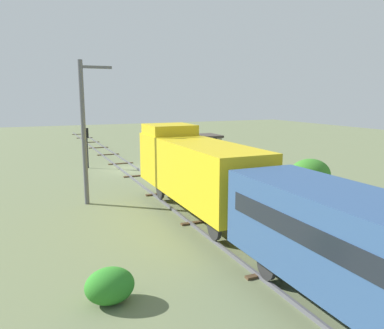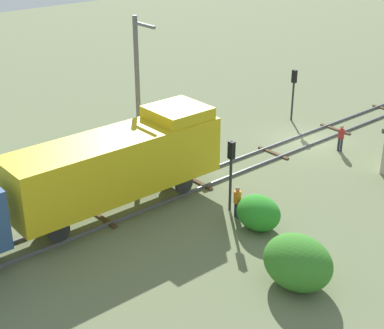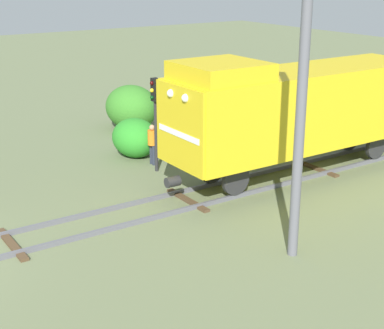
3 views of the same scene
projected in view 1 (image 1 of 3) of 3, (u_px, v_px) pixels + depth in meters
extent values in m
plane|color=#66704C|center=(129.00, 170.00, 33.46)|extent=(111.79, 111.79, 0.00)
cube|color=#595960|center=(136.00, 168.00, 33.73)|extent=(0.10, 74.52, 0.16)
cube|color=#595960|center=(121.00, 169.00, 33.16)|extent=(0.10, 74.52, 0.16)
cube|color=#4C3823|center=(79.00, 134.00, 64.23)|extent=(2.40, 0.24, 0.09)
cube|color=#4C3823|center=(84.00, 138.00, 58.63)|extent=(2.40, 0.24, 0.09)
cube|color=#4C3823|center=(91.00, 142.00, 53.03)|extent=(2.40, 0.24, 0.09)
cube|color=#4C3823|center=(98.00, 148.00, 47.44)|extent=(2.40, 0.24, 0.09)
cube|color=#4C3823|center=(108.00, 154.00, 41.84)|extent=(2.40, 0.24, 0.09)
cube|color=#4C3823|center=(121.00, 163.00, 36.25)|extent=(2.40, 0.24, 0.09)
cube|color=#4C3823|center=(138.00, 176.00, 30.65)|extent=(2.40, 0.24, 0.09)
cube|color=#4C3823|center=(163.00, 193.00, 25.05)|extent=(2.40, 0.24, 0.09)
cube|color=#4C3823|center=(203.00, 221.00, 19.46)|extent=(2.40, 0.24, 0.09)
cube|color=#4C3823|center=(274.00, 272.00, 13.86)|extent=(2.40, 0.24, 0.09)
cube|color=gold|center=(195.00, 168.00, 19.85)|extent=(2.90, 11.00, 2.90)
cube|color=gold|center=(169.00, 129.00, 23.05)|extent=(2.75, 2.80, 0.60)
cube|color=gold|center=(161.00, 154.00, 24.85)|extent=(2.84, 0.10, 2.84)
cube|color=white|center=(161.00, 156.00, 24.92)|extent=(2.46, 0.06, 0.20)
sphere|color=white|center=(167.00, 137.00, 24.87)|extent=(0.28, 0.28, 0.28)
sphere|color=white|center=(154.00, 137.00, 24.52)|extent=(0.28, 0.28, 0.28)
cylinder|color=#262628|center=(160.00, 180.00, 25.45)|extent=(0.36, 0.50, 0.36)
cylinder|color=#262628|center=(182.00, 188.00, 23.83)|extent=(0.18, 1.10, 1.10)
cylinder|color=#262628|center=(160.00, 190.00, 23.26)|extent=(0.18, 1.10, 1.10)
cylinder|color=#262628|center=(242.00, 224.00, 17.16)|extent=(0.18, 1.10, 1.10)
cylinder|color=#262628|center=(214.00, 228.00, 16.59)|extent=(0.18, 1.10, 1.10)
cylinder|color=#262628|center=(300.00, 259.00, 13.57)|extent=(0.16, 0.96, 0.96)
cylinder|color=#262628|center=(267.00, 266.00, 13.00)|extent=(0.16, 0.96, 0.96)
cylinder|color=#262628|center=(87.00, 148.00, 33.89)|extent=(0.14, 0.14, 3.65)
cube|color=black|center=(86.00, 133.00, 33.65)|extent=(0.32, 0.24, 0.90)
sphere|color=red|center=(86.00, 130.00, 33.72)|extent=(0.16, 0.16, 0.16)
sphere|color=#3C3306|center=(86.00, 133.00, 33.77)|extent=(0.16, 0.16, 0.16)
sphere|color=black|center=(86.00, 136.00, 33.82)|extent=(0.16, 0.16, 0.16)
cylinder|color=#262628|center=(214.00, 165.00, 25.39)|extent=(0.14, 0.14, 3.76)
cube|color=black|center=(214.00, 144.00, 25.13)|extent=(0.32, 0.24, 0.90)
sphere|color=#390606|center=(213.00, 140.00, 25.21)|extent=(0.16, 0.16, 0.16)
sphere|color=yellow|center=(213.00, 144.00, 25.26)|extent=(0.16, 0.16, 0.16)
sphere|color=black|center=(213.00, 148.00, 25.31)|extent=(0.16, 0.16, 0.16)
cylinder|color=#262B38|center=(154.00, 162.00, 34.69)|extent=(0.15, 0.15, 0.85)
cylinder|color=#262B38|center=(152.00, 162.00, 34.61)|extent=(0.15, 0.15, 0.85)
cylinder|color=maroon|center=(153.00, 155.00, 34.52)|extent=(0.38, 0.38, 0.62)
sphere|color=tan|center=(153.00, 150.00, 34.44)|extent=(0.23, 0.23, 0.23)
cylinder|color=#262B38|center=(227.00, 185.00, 25.76)|extent=(0.15, 0.15, 0.85)
cylinder|color=#262B38|center=(224.00, 186.00, 25.68)|extent=(0.15, 0.15, 0.85)
cylinder|color=orange|center=(226.00, 175.00, 25.59)|extent=(0.38, 0.38, 0.62)
sphere|color=tan|center=(226.00, 169.00, 25.51)|extent=(0.23, 0.23, 0.23)
cylinder|color=#595960|center=(84.00, 134.00, 22.05)|extent=(0.28, 0.28, 8.53)
cube|color=#595960|center=(96.00, 67.00, 21.71)|extent=(1.80, 0.16, 0.16)
cube|color=#B2A893|center=(201.00, 150.00, 36.85)|extent=(3.20, 2.60, 2.50)
cube|color=#3F3833|center=(201.00, 136.00, 36.60)|extent=(3.50, 2.90, 0.24)
cube|color=#2D2319|center=(196.00, 151.00, 38.09)|extent=(0.80, 0.06, 1.90)
ellipsoid|color=#367526|center=(162.00, 151.00, 40.11)|extent=(1.83, 1.50, 1.33)
ellipsoid|color=#2E8026|center=(110.00, 286.00, 11.80)|extent=(1.57, 1.29, 1.15)
ellipsoid|color=#2B8826|center=(242.00, 178.00, 26.25)|extent=(2.30, 1.88, 1.67)
ellipsoid|color=#367B26|center=(310.00, 175.00, 25.98)|extent=(3.03, 2.48, 2.21)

